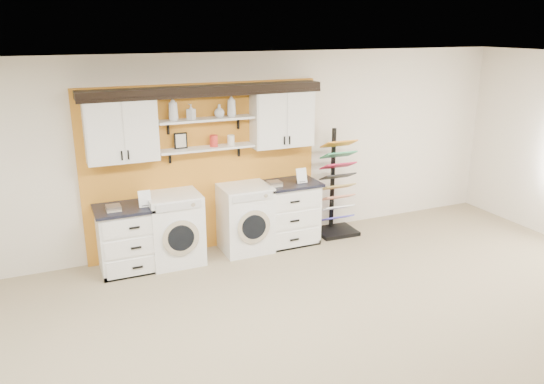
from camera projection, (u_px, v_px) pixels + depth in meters
name	position (u px, v px, depth m)	size (l,w,h in m)	color
ceiling	(364.00, 78.00, 3.59)	(10.00, 10.00, 0.00)	white
wall_back	(203.00, 154.00, 7.51)	(10.00, 10.00, 0.00)	silver
accent_panel	(204.00, 168.00, 7.54)	(3.40, 0.07, 2.40)	orange
upper_cabinet_left	(121.00, 129.00, 6.75)	(0.90, 0.35, 0.84)	white
upper_cabinet_right	(282.00, 118.00, 7.61)	(0.90, 0.35, 0.84)	white
shelf_lower	(207.00, 148.00, 7.29)	(1.32, 0.28, 0.03)	white
shelf_upper	(206.00, 119.00, 7.17)	(1.32, 0.28, 0.03)	white
crown_molding	(205.00, 90.00, 7.06)	(3.30, 0.41, 0.13)	black
picture_frame	(181.00, 141.00, 7.16)	(0.18, 0.02, 0.22)	black
canister_red	(214.00, 141.00, 7.30)	(0.11, 0.11, 0.16)	red
canister_cream	(231.00, 140.00, 7.40)	(0.10, 0.10, 0.14)	silver
base_cabinet_left	(132.00, 238.00, 7.05)	(0.91, 0.66, 0.89)	white
base_cabinet_right	(286.00, 213.00, 7.90)	(0.97, 0.66, 0.95)	white
washer	(175.00, 228.00, 7.25)	(0.70, 0.71, 0.98)	white
dryer	(245.00, 218.00, 7.65)	(0.70, 0.71, 0.97)	white
sample_rack	(336.00, 201.00, 8.26)	(0.62, 0.52, 1.65)	black
soap_bottle_a	(173.00, 108.00, 6.95)	(0.13, 0.13, 0.33)	silver
soap_bottle_b	(191.00, 112.00, 7.06)	(0.09, 0.09, 0.20)	silver
soap_bottle_c	(219.00, 111.00, 7.22)	(0.14, 0.14, 0.18)	silver
soap_bottle_d	(231.00, 105.00, 7.26)	(0.12, 0.12, 0.32)	silver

